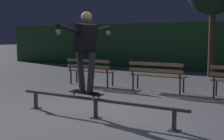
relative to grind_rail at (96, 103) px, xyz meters
name	(u,v)px	position (x,y,z in m)	size (l,w,h in m)	color
ground_plane	(102,115)	(0.00, 0.23, -0.30)	(90.00, 90.00, 0.00)	gray
hedge_backdrop	(212,47)	(0.00, 9.52, 0.81)	(24.00, 1.20, 2.22)	#2D5B33
grind_rail	(96,103)	(0.00, 0.00, 0.00)	(3.69, 0.18, 0.39)	#47474C
skateboard	(86,93)	(-0.22, 0.00, 0.17)	(0.80, 0.33, 0.09)	black
skateboarder	(86,45)	(-0.22, 0.00, 1.10)	(0.63, 1.39, 1.56)	black
park_bench_leftmost	(90,69)	(-2.38, 3.23, 0.24)	(1.60, 0.43, 0.88)	#282623
park_bench_left_center	(157,73)	(-0.08, 3.23, 0.24)	(1.60, 0.43, 0.88)	#282623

